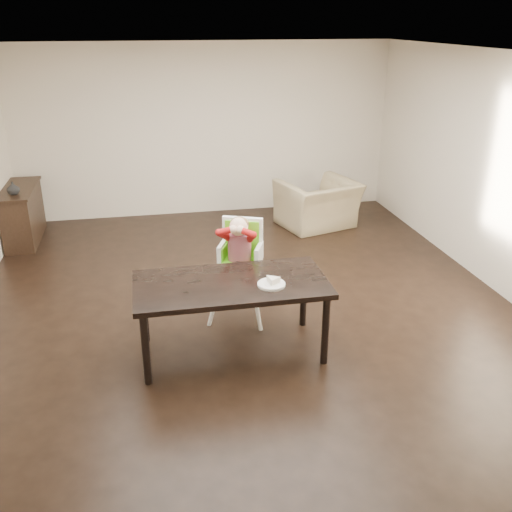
{
  "coord_description": "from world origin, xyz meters",
  "views": [
    {
      "loc": [
        -1.02,
        -5.62,
        3.03
      ],
      "look_at": [
        0.03,
        -0.41,
        0.79
      ],
      "focal_mm": 40.0,
      "sensor_mm": 36.0,
      "label": 1
    }
  ],
  "objects": [
    {
      "name": "dining_table",
      "position": [
        -0.3,
        -0.88,
        0.67
      ],
      "size": [
        1.8,
        0.9,
        0.75
      ],
      "color": "black",
      "rests_on": "ground"
    },
    {
      "name": "plate",
      "position": [
        0.06,
        -1.02,
        0.78
      ],
      "size": [
        0.3,
        0.3,
        0.07
      ],
      "rotation": [
        0.0,
        0.0,
        0.16
      ],
      "color": "white",
      "rests_on": "dining_table"
    },
    {
      "name": "room_walls",
      "position": [
        0.0,
        0.0,
        1.86
      ],
      "size": [
        6.02,
        7.02,
        2.71
      ],
      "color": "beige",
      "rests_on": "ground"
    },
    {
      "name": "vase",
      "position": [
        -2.78,
        2.37,
        0.87
      ],
      "size": [
        0.2,
        0.21,
        0.17
      ],
      "primitive_type": "imported",
      "rotation": [
        0.0,
        0.0,
        -0.19
      ],
      "color": "#99999E",
      "rests_on": "sideboard"
    },
    {
      "name": "armchair",
      "position": [
        1.58,
        2.43,
        0.48
      ],
      "size": [
        1.26,
        1.0,
        0.96
      ],
      "primitive_type": "imported",
      "rotation": [
        0.0,
        0.0,
        3.43
      ],
      "color": "tan",
      "rests_on": "ground"
    },
    {
      "name": "high_chair",
      "position": [
        -0.09,
        -0.15,
        0.8
      ],
      "size": [
        0.62,
        0.62,
        1.14
      ],
      "rotation": [
        0.0,
        0.0,
        -0.38
      ],
      "color": "white",
      "rests_on": "ground"
    },
    {
      "name": "sideboard",
      "position": [
        -2.78,
        2.7,
        0.4
      ],
      "size": [
        0.44,
        1.26,
        0.79
      ],
      "color": "black",
      "rests_on": "ground"
    },
    {
      "name": "ground",
      "position": [
        0.0,
        0.0,
        0.0
      ],
      "size": [
        7.0,
        7.0,
        0.0
      ],
      "primitive_type": "plane",
      "color": "black",
      "rests_on": "ground"
    }
  ]
}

